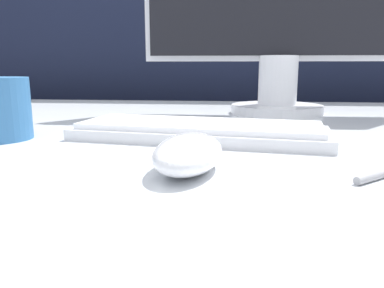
# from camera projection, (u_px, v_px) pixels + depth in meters

# --- Properties ---
(partition_panel) EXTENTS (5.00, 0.03, 1.25)m
(partition_panel) POSITION_uv_depth(u_px,v_px,m) (227.00, 125.00, 1.27)
(partition_panel) COLOR black
(partition_panel) RESTS_ON ground_plane
(computer_mouse_near) EXTENTS (0.08, 0.13, 0.04)m
(computer_mouse_near) POSITION_uv_depth(u_px,v_px,m) (188.00, 153.00, 0.37)
(computer_mouse_near) COLOR white
(computer_mouse_near) RESTS_ON desk
(keyboard) EXTENTS (0.38, 0.19, 0.02)m
(keyboard) POSITION_uv_depth(u_px,v_px,m) (200.00, 131.00, 0.54)
(keyboard) COLOR silver
(keyboard) RESTS_ON desk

